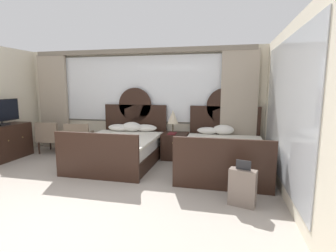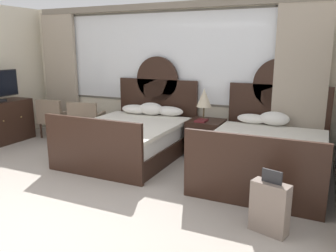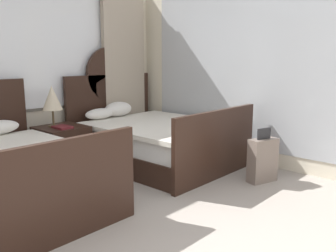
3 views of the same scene
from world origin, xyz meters
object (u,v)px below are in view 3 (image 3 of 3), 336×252
nightstand_between_beds (62,149)px  suitcase_on_floor (263,160)px  table_lamp_on_nightstand (52,98)px  book_on_nightstand (62,127)px  bed_near_mirror (154,139)px

nightstand_between_beds → suitcase_on_floor: suitcase_on_floor is taller
table_lamp_on_nightstand → book_on_nightstand: size_ratio=2.12×
table_lamp_on_nightstand → bed_near_mirror: bearing=-29.9°
nightstand_between_beds → suitcase_on_floor: size_ratio=0.90×
book_on_nightstand → nightstand_between_beds: bearing=66.8°
table_lamp_on_nightstand → suitcase_on_floor: 2.85m
suitcase_on_floor → bed_near_mirror: bearing=100.7°
bed_near_mirror → book_on_nightstand: size_ratio=8.38×
book_on_nightstand → suitcase_on_floor: 2.62m
bed_near_mirror → suitcase_on_floor: 1.63m
table_lamp_on_nightstand → nightstand_between_beds: bearing=-41.0°
table_lamp_on_nightstand → book_on_nightstand: (0.02, -0.18, -0.37)m
bed_near_mirror → nightstand_between_beds: bearing=150.9°
bed_near_mirror → nightstand_between_beds: bed_near_mirror is taller
bed_near_mirror → book_on_nightstand: bed_near_mirror is taller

